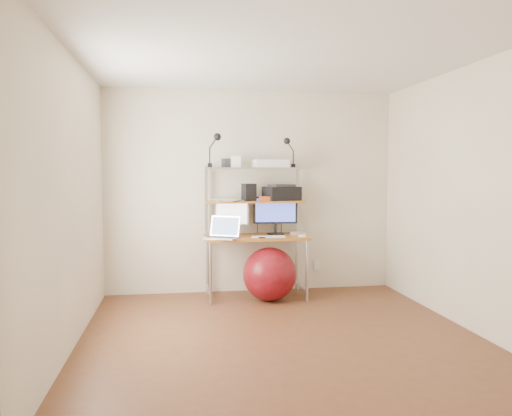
{
  "coord_description": "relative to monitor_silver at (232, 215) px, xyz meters",
  "views": [
    {
      "loc": [
        -0.92,
        -4.37,
        1.48
      ],
      "look_at": [
        -0.04,
        1.15,
        1.09
      ],
      "focal_mm": 35.0,
      "sensor_mm": 36.0,
      "label": 1
    }
  ],
  "objects": [
    {
      "name": "red_box",
      "position": [
        0.43,
        -0.04,
        0.2
      ],
      "size": [
        0.2,
        0.14,
        0.05
      ],
      "primitive_type": "cube",
      "rotation": [
        0.0,
        0.0,
        0.06
      ],
      "color": "#CA4B20",
      "rests_on": "mid_shelf"
    },
    {
      "name": "monitor_silver",
      "position": [
        0.0,
        0.0,
        0.0
      ],
      "size": [
        0.41,
        0.15,
        0.45
      ],
      "rotation": [
        0.0,
        0.0,
        -0.04
      ],
      "color": "#B2B1B6",
      "rests_on": "desktop"
    },
    {
      "name": "monitor_black",
      "position": [
        0.53,
        -0.01,
        0.03
      ],
      "size": [
        0.54,
        0.17,
        0.54
      ],
      "rotation": [
        0.0,
        0.0,
        -0.09
      ],
      "color": "black",
      "rests_on": "desktop"
    },
    {
      "name": "computer_desk",
      "position": [
        0.28,
        -0.05,
        -0.03
      ],
      "size": [
        1.2,
        0.6,
        1.57
      ],
      "color": "#BD6F24",
      "rests_on": "ground"
    },
    {
      "name": "mouse",
      "position": [
        0.8,
        -0.27,
        -0.23
      ],
      "size": [
        0.09,
        0.06,
        0.02
      ],
      "primitive_type": "cube",
      "rotation": [
        0.0,
        0.0,
        -0.12
      ],
      "color": "white",
      "rests_on": "desktop"
    },
    {
      "name": "clip_lamp_right",
      "position": [
        0.68,
        -0.03,
        0.83
      ],
      "size": [
        0.14,
        0.08,
        0.36
      ],
      "color": "black",
      "rests_on": "top_shelf"
    },
    {
      "name": "clip_lamp_left",
      "position": [
        -0.19,
        -0.09,
        0.86
      ],
      "size": [
        0.16,
        0.09,
        0.4
      ],
      "color": "black",
      "rests_on": "top_shelf"
    },
    {
      "name": "paper_stack",
      "position": [
        -0.09,
        0.01,
        0.18
      ],
      "size": [
        0.42,
        0.41,
        0.02
      ],
      "color": "white",
      "rests_on": "mid_shelf"
    },
    {
      "name": "exercise_ball",
      "position": [
        0.41,
        -0.3,
        -0.67
      ],
      "size": [
        0.62,
        0.62,
        0.62
      ],
      "primitive_type": "sphere",
      "color": "maroon",
      "rests_on": "floor"
    },
    {
      "name": "box_white",
      "position": [
        0.05,
        0.01,
        0.64
      ],
      "size": [
        0.13,
        0.11,
        0.14
      ],
      "primitive_type": "cube",
      "rotation": [
        0.0,
        0.0,
        -0.13
      ],
      "color": "white",
      "rests_on": "top_shelf"
    },
    {
      "name": "laptop",
      "position": [
        -0.12,
        -0.26,
        -0.19
      ],
      "size": [
        0.45,
        0.43,
        0.32
      ],
      "rotation": [
        0.0,
        0.0,
        -0.51
      ],
      "color": "silver",
      "rests_on": "desktop"
    },
    {
      "name": "printer",
      "position": [
        0.62,
        0.04,
        0.26
      ],
      "size": [
        0.47,
        0.39,
        0.2
      ],
      "rotation": [
        0.0,
        0.0,
        0.3
      ],
      "color": "black",
      "rests_on": "mid_shelf"
    },
    {
      "name": "phone",
      "position": [
        0.31,
        -0.29,
        -0.24
      ],
      "size": [
        0.08,
        0.14,
        0.01
      ],
      "primitive_type": "cube",
      "rotation": [
        0.0,
        0.0,
        -0.05
      ],
      "color": "black",
      "rests_on": "desktop"
    },
    {
      "name": "scanner",
      "position": [
        0.47,
        0.01,
        0.62
      ],
      "size": [
        0.43,
        0.29,
        0.11
      ],
      "rotation": [
        0.0,
        0.0,
        0.07
      ],
      "color": "white",
      "rests_on": "top_shelf"
    },
    {
      "name": "box_grey",
      "position": [
        -0.04,
        0.06,
        0.62
      ],
      "size": [
        0.14,
        0.14,
        0.11
      ],
      "primitive_type": "cube",
      "rotation": [
        0.0,
        0.0,
        0.33
      ],
      "color": "#303033",
      "rests_on": "top_shelf"
    },
    {
      "name": "nas_cube",
      "position": [
        0.21,
        0.02,
        0.27
      ],
      "size": [
        0.17,
        0.17,
        0.21
      ],
      "primitive_type": "cube",
      "rotation": [
        0.0,
        0.0,
        0.28
      ],
      "color": "black",
      "rests_on": "mid_shelf"
    },
    {
      "name": "wall_outlet",
      "position": [
        1.13,
        0.23,
        -0.68
      ],
      "size": [
        0.08,
        0.01,
        0.12
      ],
      "primitive_type": "cube",
      "color": "white",
      "rests_on": "room"
    },
    {
      "name": "mac_mini",
      "position": [
        0.82,
        0.01,
        -0.22
      ],
      "size": [
        0.22,
        0.22,
        0.04
      ],
      "primitive_type": "cube",
      "rotation": [
        0.0,
        0.0,
        -0.19
      ],
      "color": "silver",
      "rests_on": "desktop"
    },
    {
      "name": "room",
      "position": [
        0.28,
        -1.55,
        0.27
      ],
      "size": [
        3.6,
        3.6,
        3.6
      ],
      "color": "brown",
      "rests_on": "ground"
    },
    {
      "name": "keyboard",
      "position": [
        0.4,
        -0.25,
        -0.24
      ],
      "size": [
        0.39,
        0.12,
        0.01
      ],
      "primitive_type": "cube",
      "rotation": [
        0.0,
        0.0,
        -0.02
      ],
      "color": "white",
      "rests_on": "desktop"
    }
  ]
}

